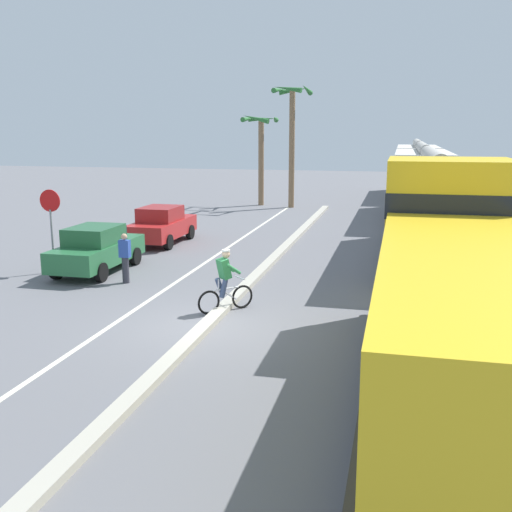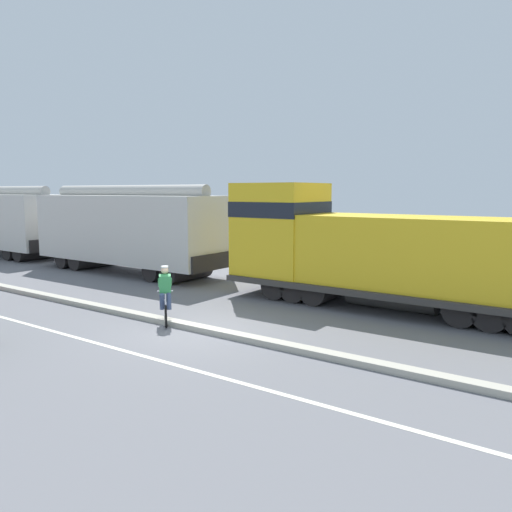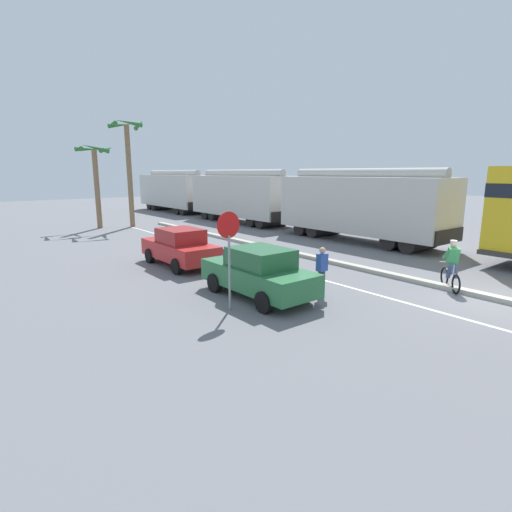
% 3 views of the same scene
% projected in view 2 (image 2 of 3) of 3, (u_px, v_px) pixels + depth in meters
% --- Properties ---
extents(ground_plane, '(120.00, 120.00, 0.00)m').
position_uv_depth(ground_plane, '(197.00, 330.00, 14.10)').
color(ground_plane, slate).
extents(median_curb, '(0.36, 36.00, 0.16)m').
position_uv_depth(median_curb, '(69.00, 301.00, 17.51)').
color(median_curb, '#B2AD9E').
rests_on(median_curb, ground).
extents(lane_stripe, '(0.14, 36.00, 0.01)m').
position_uv_depth(lane_stripe, '(1.00, 317.00, 15.58)').
color(lane_stripe, silver).
rests_on(lane_stripe, ground).
extents(locomotive, '(3.10, 11.61, 4.20)m').
position_uv_depth(locomotive, '(369.00, 254.00, 16.87)').
color(locomotive, gold).
rests_on(locomotive, ground).
extents(hopper_car_lead, '(2.90, 10.60, 4.18)m').
position_uv_depth(hopper_car_lead, '(128.00, 230.00, 23.77)').
color(hopper_car_lead, beige).
rests_on(hopper_car_lead, ground).
extents(hopper_car_middle, '(2.90, 10.60, 4.18)m').
position_uv_depth(hopper_car_middle, '(1.00, 221.00, 30.38)').
color(hopper_car_middle, beige).
rests_on(hopper_car_middle, ground).
extents(cyclist, '(1.23, 1.27, 1.71)m').
position_uv_depth(cyclist, '(165.00, 296.00, 14.77)').
color(cyclist, black).
rests_on(cyclist, ground).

